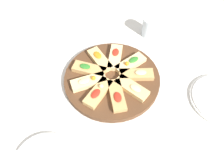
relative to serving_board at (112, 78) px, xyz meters
name	(u,v)px	position (x,y,z in m)	size (l,w,h in m)	color
ground_plane	(112,80)	(0.00, 0.00, -0.01)	(3.00, 3.00, 0.00)	silver
serving_board	(112,78)	(0.00, 0.00, 0.00)	(0.40, 0.40, 0.02)	#51331E
focaccia_slice_0	(89,69)	(0.10, 0.01, 0.02)	(0.15, 0.06, 0.03)	tan
focaccia_slice_1	(89,82)	(0.07, 0.07, 0.02)	(0.14, 0.13, 0.04)	#E5C689
focaccia_slice_2	(98,92)	(0.02, 0.10, 0.02)	(0.07, 0.15, 0.04)	tan
focaccia_slice_3	(117,95)	(-0.06, 0.09, 0.02)	(0.12, 0.15, 0.03)	tan
focaccia_slice_4	(132,88)	(-0.10, 0.03, 0.02)	(0.15, 0.09, 0.03)	#DBB775
focaccia_slice_5	(137,74)	(-0.09, -0.04, 0.02)	(0.15, 0.10, 0.03)	tan
focaccia_slice_6	(130,63)	(-0.05, -0.09, 0.02)	(0.12, 0.15, 0.04)	#E5C689
focaccia_slice_7	(115,57)	(0.03, -0.10, 0.02)	(0.09, 0.15, 0.03)	#E5C689
focaccia_slice_8	(100,59)	(0.08, -0.06, 0.02)	(0.15, 0.12, 0.03)	#DBB775
plate_left	(221,99)	(-0.44, -0.07, 0.00)	(0.25, 0.25, 0.02)	white
water_glass	(150,27)	(-0.06, -0.34, 0.04)	(0.07, 0.07, 0.10)	silver
napkin_stack	(107,22)	(0.17, -0.34, -0.01)	(0.14, 0.12, 0.01)	white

